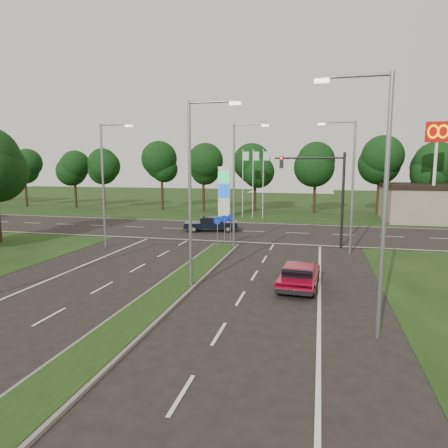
# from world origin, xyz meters

# --- Properties ---
(ground) EXTENTS (160.00, 160.00, 0.00)m
(ground) POSITION_xyz_m (0.00, 0.00, 0.00)
(ground) COLOR black
(ground) RESTS_ON ground
(verge_far) EXTENTS (160.00, 50.00, 0.02)m
(verge_far) POSITION_xyz_m (0.00, 55.00, 0.00)
(verge_far) COLOR black
(verge_far) RESTS_ON ground
(cross_road) EXTENTS (160.00, 12.00, 0.02)m
(cross_road) POSITION_xyz_m (0.00, 24.00, 0.00)
(cross_road) COLOR black
(cross_road) RESTS_ON ground
(median_kerb) EXTENTS (2.00, 26.00, 0.12)m
(median_kerb) POSITION_xyz_m (0.00, 4.00, 0.06)
(median_kerb) COLOR slate
(median_kerb) RESTS_ON ground
(streetlight_median_near) EXTENTS (2.53, 0.22, 9.00)m
(streetlight_median_near) POSITION_xyz_m (1.00, 6.00, 5.08)
(streetlight_median_near) COLOR gray
(streetlight_median_near) RESTS_ON ground
(streetlight_median_far) EXTENTS (2.53, 0.22, 9.00)m
(streetlight_median_far) POSITION_xyz_m (1.00, 16.00, 5.08)
(streetlight_median_far) COLOR gray
(streetlight_median_far) RESTS_ON ground
(streetlight_left_far) EXTENTS (2.53, 0.22, 9.00)m
(streetlight_left_far) POSITION_xyz_m (-8.30, 14.00, 5.08)
(streetlight_left_far) COLOR gray
(streetlight_left_far) RESTS_ON ground
(streetlight_right_far) EXTENTS (2.53, 0.22, 9.00)m
(streetlight_right_far) POSITION_xyz_m (8.80, 16.00, 5.08)
(streetlight_right_far) COLOR gray
(streetlight_right_far) RESTS_ON ground
(streetlight_right_near) EXTENTS (2.53, 0.22, 9.00)m
(streetlight_right_near) POSITION_xyz_m (8.80, 2.00, 5.08)
(streetlight_right_near) COLOR gray
(streetlight_right_near) RESTS_ON ground
(traffic_signal) EXTENTS (5.10, 0.42, 7.00)m
(traffic_signal) POSITION_xyz_m (7.19, 18.00, 4.65)
(traffic_signal) COLOR black
(traffic_signal) RESTS_ON ground
(median_signs) EXTENTS (1.16, 1.76, 2.38)m
(median_signs) POSITION_xyz_m (0.00, 16.40, 1.71)
(median_signs) COLOR gray
(median_signs) RESTS_ON ground
(gas_pylon) EXTENTS (5.80, 1.26, 8.00)m
(gas_pylon) POSITION_xyz_m (-3.79, 33.05, 3.20)
(gas_pylon) COLOR silver
(gas_pylon) RESTS_ON ground
(mcdonalds_sign) EXTENTS (2.20, 0.47, 10.40)m
(mcdonalds_sign) POSITION_xyz_m (18.00, 31.97, 7.99)
(mcdonalds_sign) COLOR silver
(mcdonalds_sign) RESTS_ON ground
(treeline_far) EXTENTS (6.00, 6.00, 9.90)m
(treeline_far) POSITION_xyz_m (0.10, 39.93, 6.83)
(treeline_far) COLOR black
(treeline_far) RESTS_ON ground
(red_sedan) EXTENTS (2.01, 4.30, 1.15)m
(red_sedan) POSITION_xyz_m (6.00, 7.33, 0.62)
(red_sedan) COLOR maroon
(red_sedan) RESTS_ON ground
(navy_sedan) EXTENTS (5.19, 3.05, 1.34)m
(navy_sedan) POSITION_xyz_m (-2.89, 23.28, 0.72)
(navy_sedan) COLOR black
(navy_sedan) RESTS_ON ground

